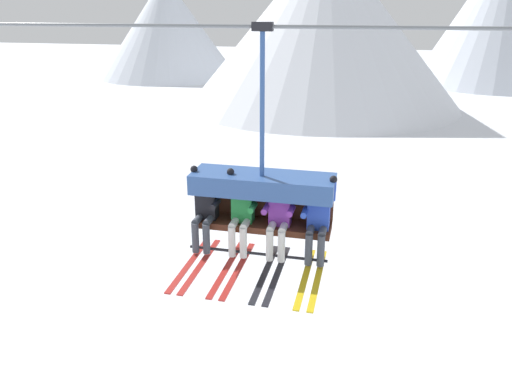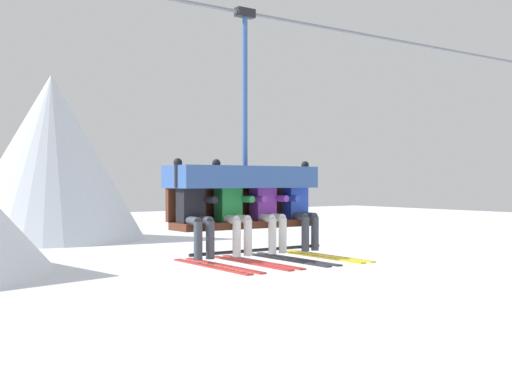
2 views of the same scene
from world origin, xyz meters
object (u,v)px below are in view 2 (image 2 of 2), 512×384
object	(u,v)px
skier_black	(195,209)
skier_blue	(301,206)
chairlift_chair	(242,186)
skier_green	(233,208)
skier_purple	(268,208)

from	to	relation	value
skier_black	skier_blue	bearing A→B (deg)	0.00
chairlift_chair	skier_black	bearing A→B (deg)	-166.18
skier_black	skier_green	size ratio (longest dim) A/B	1.00
skier_green	chairlift_chair	bearing A→B (deg)	36.21
chairlift_chair	skier_green	world-z (taller)	chairlift_chair
skier_blue	skier_purple	bearing A→B (deg)	-179.33
chairlift_chair	skier_purple	distance (m)	0.48
skier_black	skier_purple	world-z (taller)	skier_black
chairlift_chair	skier_green	xyz separation A→B (m)	(-0.29, -0.21, -0.29)
chairlift_chair	skier_purple	world-z (taller)	chairlift_chair
skier_black	skier_blue	size ratio (longest dim) A/B	1.00
chairlift_chair	skier_blue	distance (m)	0.94
chairlift_chair	skier_blue	size ratio (longest dim) A/B	1.95
skier_black	skier_green	world-z (taller)	same
chairlift_chair	skier_black	size ratio (longest dim) A/B	1.95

